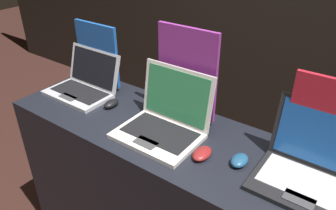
{
  "coord_description": "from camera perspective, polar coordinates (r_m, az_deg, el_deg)",
  "views": [
    {
      "loc": [
        0.77,
        -0.79,
        1.9
      ],
      "look_at": [
        -0.01,
        0.28,
        1.14
      ],
      "focal_mm": 35.0,
      "sensor_mm": 36.0,
      "label": 1
    }
  ],
  "objects": [
    {
      "name": "promo_stand_front",
      "position": [
        2.02,
        -12.13,
        8.2
      ],
      "size": [
        0.32,
        0.07,
        0.39
      ],
      "color": "black",
      "rests_on": "display_counter"
    },
    {
      "name": "laptop_back",
      "position": [
        1.4,
        23.91,
        -10.0
      ],
      "size": [
        0.4,
        0.33,
        0.29
      ],
      "color": "black",
      "rests_on": "display_counter"
    },
    {
      "name": "promo_stand_middle",
      "position": [
        1.62,
        3.26,
        4.98
      ],
      "size": [
        0.33,
        0.07,
        0.48
      ],
      "color": "black",
      "rests_on": "display_counter"
    },
    {
      "name": "promo_stand_back",
      "position": [
        1.43,
        26.07,
        -3.63
      ],
      "size": [
        0.32,
        0.07,
        0.4
      ],
      "color": "black",
      "rests_on": "display_counter"
    },
    {
      "name": "laptop_middle",
      "position": [
        1.56,
        -0.53,
        -2.59
      ],
      "size": [
        0.39,
        0.33,
        0.3
      ],
      "color": "silver",
      "rests_on": "display_counter"
    },
    {
      "name": "mouse_back",
      "position": [
        1.43,
        12.34,
        -9.41
      ],
      "size": [
        0.07,
        0.1,
        0.04
      ],
      "color": "navy",
      "rests_on": "display_counter"
    },
    {
      "name": "display_counter",
      "position": [
        1.92,
        0.18,
        -17.0
      ],
      "size": [
        1.78,
        0.56,
        0.99
      ],
      "color": "black",
      "rests_on": "ground_plane"
    },
    {
      "name": "laptop_front",
      "position": [
        1.99,
        -14.43,
        3.61
      ],
      "size": [
        0.39,
        0.3,
        0.24
      ],
      "color": "#B7B7BC",
      "rests_on": "display_counter"
    },
    {
      "name": "mouse_middle",
      "position": [
        1.44,
        5.96,
        -8.4
      ],
      "size": [
        0.07,
        0.11,
        0.04
      ],
      "color": "maroon",
      "rests_on": "display_counter"
    },
    {
      "name": "mouse_front",
      "position": [
        1.82,
        -9.83,
        0.26
      ],
      "size": [
        0.06,
        0.1,
        0.04
      ],
      "color": "black",
      "rests_on": "display_counter"
    }
  ]
}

